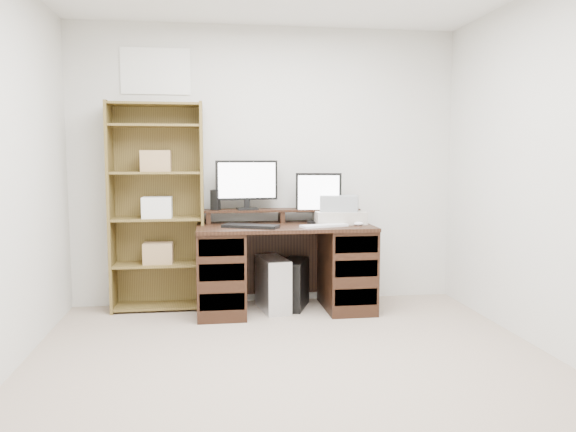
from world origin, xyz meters
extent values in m
cube|color=tan|center=(0.00, 0.00, -0.01)|extent=(3.50, 4.00, 0.02)
cube|color=silver|center=(0.00, 2.01, 1.25)|extent=(3.50, 0.02, 2.50)
cube|color=silver|center=(0.00, -2.01, 1.25)|extent=(3.50, 0.02, 2.50)
cube|color=white|center=(-0.97, 1.99, 2.08)|extent=(0.60, 0.01, 0.40)
cube|color=black|center=(0.12, 1.63, 0.73)|extent=(1.50, 0.70, 0.03)
cube|color=black|center=(-0.43, 1.63, 0.36)|extent=(0.40, 0.66, 0.72)
cube|color=black|center=(0.67, 1.63, 0.36)|extent=(0.40, 0.66, 0.72)
cube|color=black|center=(0.12, 1.96, 0.40)|extent=(1.48, 0.02, 0.65)
cube|color=black|center=(-0.43, 1.30, 0.18)|extent=(0.36, 0.01, 0.14)
cube|color=black|center=(-0.43, 1.30, 0.42)|extent=(0.36, 0.01, 0.14)
cube|color=black|center=(-0.43, 1.30, 0.62)|extent=(0.36, 0.01, 0.14)
cube|color=black|center=(0.67, 1.30, 0.18)|extent=(0.36, 0.01, 0.14)
cube|color=black|center=(0.67, 1.30, 0.42)|extent=(0.36, 0.01, 0.14)
cube|color=black|center=(0.67, 1.30, 0.62)|extent=(0.36, 0.01, 0.14)
cube|color=black|center=(-0.53, 1.85, 0.80)|extent=(0.04, 0.20, 0.10)
cube|color=black|center=(0.12, 1.85, 0.80)|extent=(0.04, 0.20, 0.10)
cube|color=black|center=(0.77, 1.85, 0.80)|extent=(0.04, 0.20, 0.10)
cube|color=black|center=(0.12, 1.85, 0.86)|extent=(1.40, 0.22, 0.02)
cube|color=black|center=(-0.19, 1.82, 0.88)|extent=(0.19, 0.16, 0.02)
cube|color=black|center=(-0.20, 1.84, 0.94)|extent=(0.05, 0.03, 0.10)
cube|color=black|center=(-0.20, 1.84, 1.13)|extent=(0.55, 0.09, 0.35)
cube|color=white|center=(-0.19, 1.83, 1.13)|extent=(0.51, 0.05, 0.31)
cube|color=black|center=(0.43, 1.75, 0.76)|extent=(0.22, 0.19, 0.02)
cube|color=black|center=(0.44, 1.77, 0.82)|extent=(0.06, 0.04, 0.11)
cube|color=black|center=(0.44, 1.77, 1.02)|extent=(0.40, 0.12, 0.35)
cube|color=white|center=(0.43, 1.75, 1.02)|extent=(0.35, 0.08, 0.31)
cube|color=black|center=(-0.47, 1.83, 0.96)|extent=(0.09, 0.09, 0.18)
cube|color=black|center=(-0.19, 1.49, 0.76)|extent=(0.49, 0.33, 0.03)
cube|color=silver|center=(0.43, 1.47, 0.76)|extent=(0.43, 0.24, 0.02)
ellipsoid|color=silver|center=(0.73, 1.50, 0.77)|extent=(0.09, 0.06, 0.03)
cube|color=#B3AA9C|center=(0.61, 1.70, 0.80)|extent=(0.45, 0.34, 0.11)
cube|color=gray|center=(0.61, 1.70, 0.93)|extent=(0.38, 0.32, 0.14)
cube|color=silver|center=(0.01, 1.66, 0.23)|extent=(0.28, 0.49, 0.46)
cube|color=black|center=(0.22, 1.72, 0.21)|extent=(0.32, 0.47, 0.43)
cube|color=#19FF33|center=(0.14, 1.52, 0.31)|extent=(0.01, 0.01, 0.01)
cube|color=brown|center=(-1.36, 1.83, 0.90)|extent=(0.02, 0.30, 1.80)
cube|color=brown|center=(-0.59, 1.83, 0.90)|extent=(0.02, 0.30, 1.80)
cube|color=brown|center=(-0.97, 1.97, 0.90)|extent=(0.80, 0.01, 1.80)
cube|color=brown|center=(-0.97, 1.83, 0.03)|extent=(0.75, 0.28, 0.02)
cube|color=brown|center=(-0.97, 1.83, 0.40)|extent=(0.75, 0.28, 0.02)
cube|color=brown|center=(-0.97, 1.83, 0.80)|extent=(0.75, 0.28, 0.02)
cube|color=brown|center=(-0.97, 1.83, 1.20)|extent=(0.75, 0.28, 0.02)
cube|color=brown|center=(-0.97, 1.83, 1.60)|extent=(0.75, 0.28, 0.02)
cube|color=brown|center=(-0.97, 1.83, 1.78)|extent=(0.75, 0.28, 0.02)
cube|color=#A07F54|center=(-0.97, 1.83, 0.50)|extent=(0.25, 0.20, 0.18)
cube|color=white|center=(-0.97, 1.83, 0.90)|extent=(0.25, 0.20, 0.18)
cube|color=#A07F54|center=(-0.97, 1.83, 1.30)|extent=(0.25, 0.20, 0.18)
camera|label=1|loc=(-0.52, -3.11, 1.33)|focal=35.00mm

